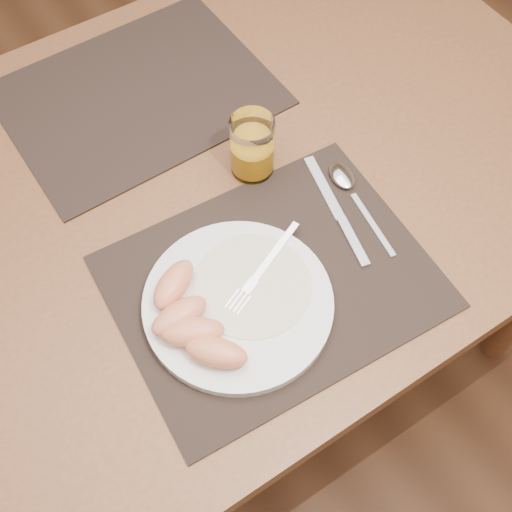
% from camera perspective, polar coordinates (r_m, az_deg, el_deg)
% --- Properties ---
extents(ground, '(5.00, 5.00, 0.00)m').
position_cam_1_polar(ground, '(1.70, -3.36, -9.03)').
color(ground, brown).
rests_on(ground, ground).
extents(table, '(1.40, 0.90, 0.75)m').
position_cam_1_polar(table, '(1.11, -5.09, 3.93)').
color(table, brown).
rests_on(table, ground).
extents(placemat_near, '(0.47, 0.38, 0.00)m').
position_cam_1_polar(placemat_near, '(0.94, 1.47, -2.28)').
color(placemat_near, black).
rests_on(placemat_near, table).
extents(placemat_far, '(0.46, 0.36, 0.00)m').
position_cam_1_polar(placemat_far, '(1.18, -10.46, 13.89)').
color(placemat_far, black).
rests_on(placemat_far, table).
extents(plate, '(0.27, 0.27, 0.02)m').
position_cam_1_polar(plate, '(0.91, -1.60, -4.23)').
color(plate, white).
rests_on(plate, placemat_near).
extents(plate_dressing, '(0.17, 0.17, 0.00)m').
position_cam_1_polar(plate_dressing, '(0.91, -0.36, -2.59)').
color(plate_dressing, white).
rests_on(plate_dressing, plate).
extents(fork, '(0.17, 0.09, 0.00)m').
position_cam_1_polar(fork, '(0.92, 0.28, -1.58)').
color(fork, silver).
rests_on(fork, plate).
extents(knife, '(0.06, 0.22, 0.01)m').
position_cam_1_polar(knife, '(1.00, 7.54, 3.32)').
color(knife, silver).
rests_on(knife, placemat_near).
extents(spoon, '(0.05, 0.19, 0.01)m').
position_cam_1_polar(spoon, '(1.03, 8.03, 6.46)').
color(spoon, silver).
rests_on(spoon, placemat_near).
extents(juice_glass, '(0.07, 0.07, 0.11)m').
position_cam_1_polar(juice_glass, '(1.02, -0.34, 9.52)').
color(juice_glass, white).
rests_on(juice_glass, placemat_near).
extents(grapefruit_wedges, '(0.11, 0.20, 0.03)m').
position_cam_1_polar(grapefruit_wedges, '(0.87, -5.87, -5.73)').
color(grapefruit_wedges, '#E7865E').
rests_on(grapefruit_wedges, plate).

